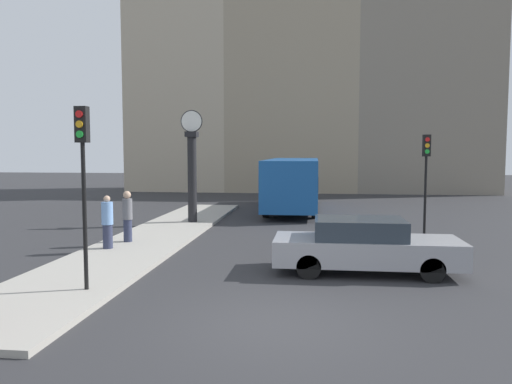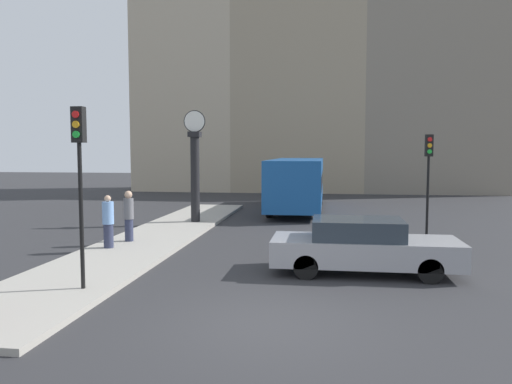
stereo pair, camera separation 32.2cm
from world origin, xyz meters
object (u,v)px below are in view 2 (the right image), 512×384
at_px(sedan_car, 363,246).
at_px(pedestrian_blue_stripe, 108,222).
at_px(traffic_light_far, 429,165).
at_px(bus_distant, 298,181).
at_px(traffic_light_near, 79,160).
at_px(street_clock, 195,169).
at_px(pedestrian_grey_jacket, 129,215).

bearing_deg(sedan_car, pedestrian_blue_stripe, 167.62).
bearing_deg(pedestrian_blue_stripe, traffic_light_far, 19.15).
height_order(bus_distant, pedestrian_blue_stripe, bus_distant).
xyz_separation_m(sedan_car, traffic_light_far, (2.57, 5.20, 1.94)).
height_order(traffic_light_near, street_clock, street_clock).
xyz_separation_m(sedan_car, bus_distant, (-2.44, 13.37, 0.84)).
bearing_deg(traffic_light_far, pedestrian_blue_stripe, -160.85).
bearing_deg(traffic_light_near, traffic_light_far, 42.34).
height_order(traffic_light_far, street_clock, street_clock).
height_order(traffic_light_far, pedestrian_blue_stripe, traffic_light_far).
xyz_separation_m(traffic_light_near, pedestrian_grey_jacket, (-1.24, 5.61, -1.94)).
xyz_separation_m(street_clock, pedestrian_grey_jacket, (-0.98, -4.82, -1.38)).
bearing_deg(traffic_light_far, traffic_light_near, -137.66).
distance_m(traffic_light_far, pedestrian_grey_jacket, 10.39).
relative_size(bus_distant, traffic_light_far, 2.63).
bearing_deg(pedestrian_blue_stripe, pedestrian_grey_jacket, 81.22).
height_order(traffic_light_near, pedestrian_blue_stripe, traffic_light_near).
bearing_deg(street_clock, pedestrian_blue_stripe, -100.99).
xyz_separation_m(traffic_light_far, pedestrian_grey_jacket, (-9.99, -2.35, -1.66)).
xyz_separation_m(street_clock, pedestrian_blue_stripe, (-1.16, -6.00, -1.42)).
relative_size(traffic_light_near, pedestrian_grey_jacket, 2.34).
relative_size(pedestrian_blue_stripe, pedestrian_grey_jacket, 0.97).
relative_size(traffic_light_near, street_clock, 0.84).
relative_size(traffic_light_far, street_clock, 0.79).
bearing_deg(sedan_car, pedestrian_grey_jacket, 159.01).
distance_m(bus_distant, traffic_light_near, 16.63).
xyz_separation_m(traffic_light_near, pedestrian_blue_stripe, (-1.43, 4.44, -1.99)).
bearing_deg(traffic_light_near, sedan_car, 24.16).
height_order(street_clock, pedestrian_blue_stripe, street_clock).
relative_size(traffic_light_far, pedestrian_grey_jacket, 2.20).
distance_m(sedan_car, pedestrian_blue_stripe, 7.78).
height_order(sedan_car, street_clock, street_clock).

